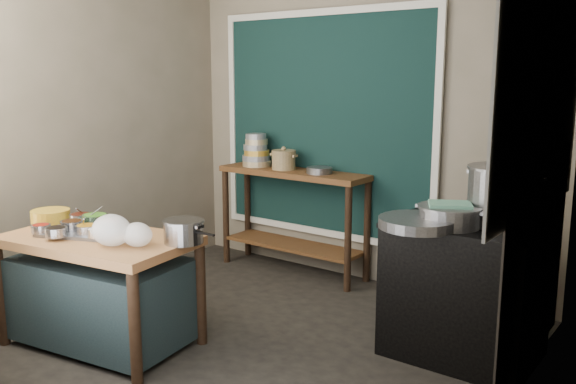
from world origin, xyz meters
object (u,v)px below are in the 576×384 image
Objects in this scene: back_counter at (293,221)px; stock_pot at (504,196)px; condiment_tray at (82,232)px; saucepan at (183,231)px; stove_block at (464,292)px; yellow_basin at (51,217)px; utensil_cup at (257,162)px; prep_table at (101,291)px; steamer at (449,216)px; ceramic_crock at (284,161)px.

stock_pot reaches higher than back_counter.
condiment_tray is 0.76m from saucepan.
back_counter is at bearing 158.98° from stove_block.
utensil_cup is (0.25, 1.98, 0.19)m from yellow_basin.
utensil_cup is (-2.30, 0.70, 0.57)m from stove_block.
condiment_tray is at bearing 175.33° from prep_table.
utensil_cup is at bearing 82.84° from yellow_basin.
steamer is at bearing -111.24° from stove_block.
condiment_tray is at bearing -94.61° from ceramic_crock.
utensil_cup reaches higher than yellow_basin.
prep_table is 2.03m from back_counter.
condiment_tray is 1.25× the size of steamer.
prep_table is at bearing -147.58° from stock_pot.
back_counter is 1.61× the size of stove_block.
stock_pot is at bearing 44.99° from steamer.
saucepan is at bearing 13.99° from prep_table.
stove_block is 3.38× the size of yellow_basin.
yellow_basin is (-0.40, 0.02, 0.04)m from condiment_tray.
prep_table is 2.68× the size of stock_pot.
condiment_tray is 2.14× the size of ceramic_crock.
steamer is at bearing -20.91° from utensil_cup.
ceramic_crock reaches higher than utensil_cup.
prep_table is at bearing 4.01° from condiment_tray.
condiment_tray is (-0.16, -0.01, 0.39)m from prep_table.
condiment_tray is 1.06× the size of stock_pot.
steamer reaches higher than saucepan.
ceramic_crock is at bearing 155.78° from steamer.
stove_block is 3.36× the size of saucepan.
condiment_tray is 0.40m from yellow_basin.
stock_pot reaches higher than prep_table.
saucepan is at bearing -75.51° from back_counter.
ceramic_crock is at bearing 2.38° from utensil_cup.
steamer is (1.84, -0.89, 0.47)m from back_counter.
stock_pot is at bearing -16.02° from ceramic_crock.
utensil_cup is 0.38× the size of steamer.
saucepan is 0.68× the size of steamer.
yellow_basin is (-2.55, -1.29, 0.38)m from stove_block.
saucepan is at bearing -72.61° from ceramic_crock.
utensil_cup is at bearing 94.17° from condiment_tray.
ceramic_crock is at bearing 74.37° from yellow_basin.
steamer reaches higher than back_counter.
stock_pot reaches higher than ceramic_crock.
ceramic_crock is (0.56, 2.00, 0.23)m from yellow_basin.
stove_block is 1.93× the size of stock_pot.
prep_table is 5.43× the size of ceramic_crock.
stock_pot reaches higher than utensil_cup.
utensil_cup is at bearing 163.13° from stove_block.
stock_pot is at bearing -13.83° from utensil_cup.
back_counter is 2.93× the size of condiment_tray.
utensil_cup is (-0.15, 2.01, 0.23)m from condiment_tray.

